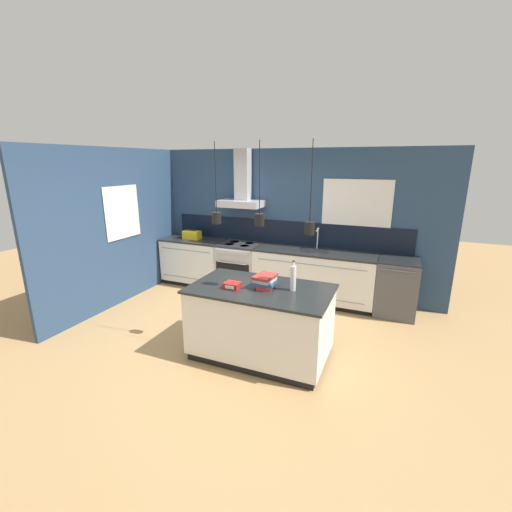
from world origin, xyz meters
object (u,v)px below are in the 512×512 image
Objects in this scene: oven_range at (240,267)px; dishwasher at (396,287)px; bottle_on_island at (293,278)px; red_supply_box at (232,285)px; yellow_toolbox at (192,235)px; book_stack at (265,281)px.

oven_range and dishwasher have the same top height.
bottle_on_island reaches higher than red_supply_box.
bottle_on_island reaches higher than yellow_toolbox.
oven_range is 2.38m from book_stack.
bottle_on_island reaches higher than book_stack.
yellow_toolbox is at bearing 132.60° from red_supply_box.
book_stack is at bearing 25.92° from red_supply_box.
dishwasher is 2.30m from bottle_on_island.
red_supply_box is at bearing -130.95° from dishwasher.
red_supply_box is (0.91, -2.11, 0.49)m from oven_range.
yellow_toolbox is (-1.94, 2.11, 0.04)m from red_supply_box.
bottle_on_island is at bearing 6.71° from book_stack.
bottle_on_island is (1.60, -1.90, 0.61)m from oven_range.
dishwasher is (2.75, 0.00, -0.00)m from oven_range.
yellow_toolbox reaches higher than book_stack.
dishwasher is at bearing 52.68° from book_stack.
oven_range is 2.75m from dishwasher.
book_stack is at bearing -127.32° from dishwasher.
oven_range is at bearing -179.91° from dishwasher.
yellow_toolbox reaches higher than red_supply_box.
book_stack is 0.40m from red_supply_box.
red_supply_box reaches higher than dishwasher.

